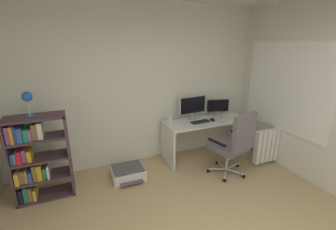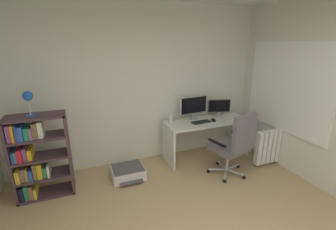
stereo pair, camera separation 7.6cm
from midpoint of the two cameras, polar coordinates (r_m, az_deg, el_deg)
wall_back at (r=4.12m, az=-7.75°, el=7.03°), size 4.43×0.10×2.75m
window_pane at (r=4.36m, az=26.28°, el=6.11°), size 0.01×1.56×1.40m
window_frame at (r=4.36m, az=26.22°, el=6.10°), size 0.02×1.64×1.48m
desk at (r=4.43m, az=8.63°, el=-3.51°), size 1.56×0.60×0.72m
monitor_main at (r=4.33m, az=5.51°, el=2.27°), size 0.57×0.18×0.44m
monitor_secondary at (r=4.64m, az=11.63°, el=2.04°), size 0.42×0.18×0.32m
keyboard at (r=4.24m, az=7.36°, el=-1.65°), size 0.35×0.15×0.02m
computer_mouse at (r=4.36m, az=10.28°, el=-1.18°), size 0.09×0.11×0.03m
desktop_speaker at (r=4.14m, az=-0.10°, el=-0.89°), size 0.07×0.07×0.17m
office_chair at (r=3.85m, az=15.26°, el=-6.49°), size 0.66×0.69×1.10m
bookshelf at (r=3.70m, az=-30.19°, el=-9.12°), size 0.74×0.34×1.19m
desk_lamp at (r=3.44m, az=-31.64°, el=3.42°), size 0.12×0.12×0.33m
printer at (r=3.95m, az=-10.27°, el=-13.63°), size 0.51×0.50×0.19m
radiator at (r=4.58m, az=23.75°, el=-6.60°), size 0.78×0.10×0.60m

